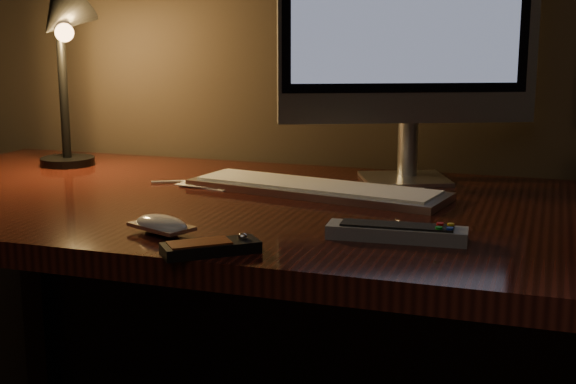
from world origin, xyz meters
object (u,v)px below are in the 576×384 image
(desk, at_px, (289,261))
(desk_lamp, at_px, (62,43))
(keyboard, at_px, (316,188))
(mouse, at_px, (162,227))
(media_remote, at_px, (211,247))
(monitor, at_px, (409,20))
(tv_remote, at_px, (397,232))

(desk, bearing_deg, desk_lamp, 169.50)
(keyboard, height_order, desk_lamp, desk_lamp)
(mouse, relative_size, media_remote, 0.76)
(keyboard, distance_m, media_remote, 0.43)
(keyboard, distance_m, mouse, 0.38)
(desk, distance_m, mouse, 0.37)
(monitor, xyz_separation_m, mouse, (-0.27, -0.52, -0.30))
(desk_lamp, bearing_deg, keyboard, -1.72)
(monitor, height_order, tv_remote, monitor)
(monitor, relative_size, mouse, 5.28)
(keyboard, xyz_separation_m, mouse, (-0.14, -0.35, 0.00))
(media_remote, bearing_deg, monitor, 35.48)
(desk, height_order, desk_lamp, desk_lamp)
(mouse, xyz_separation_m, desk_lamp, (-0.45, 0.43, 0.26))
(desk, relative_size, monitor, 3.02)
(keyboard, bearing_deg, mouse, -100.83)
(monitor, xyz_separation_m, media_remote, (-0.16, -0.59, -0.30))
(keyboard, distance_m, desk_lamp, 0.64)
(mouse, height_order, desk_lamp, desk_lamp)
(monitor, height_order, desk_lamp, monitor)
(desk, xyz_separation_m, desk_lamp, (-0.54, 0.10, 0.40))
(media_remote, height_order, tv_remote, tv_remote)
(desk_lamp, bearing_deg, media_remote, -36.00)
(tv_remote, bearing_deg, media_remote, -150.55)
(desk, distance_m, tv_remote, 0.38)
(tv_remote, bearing_deg, keyboard, 122.48)
(tv_remote, xyz_separation_m, desk_lamp, (-0.79, 0.36, 0.26))
(monitor, bearing_deg, desk, -156.71)
(monitor, bearing_deg, tv_remote, -104.01)
(desk, relative_size, tv_remote, 7.81)
(media_remote, xyz_separation_m, tv_remote, (0.23, 0.15, 0.00))
(desk, height_order, keyboard, keyboard)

